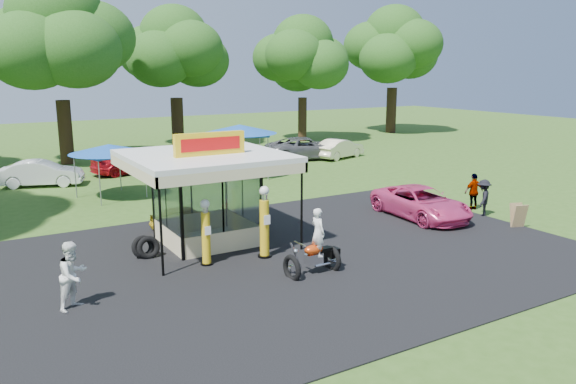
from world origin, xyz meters
name	(u,v)px	position (x,y,z in m)	size (l,w,h in m)	color
ground	(328,274)	(0.00, 0.00, 0.00)	(120.00, 120.00, 0.00)	#32531A
asphalt_apron	(295,256)	(0.00, 2.00, 0.02)	(20.00, 14.00, 0.04)	black
gas_station_kiosk	(206,196)	(-2.00, 4.99, 1.78)	(5.40, 5.40, 4.18)	white
gas_pump_left	(206,234)	(-2.98, 2.71, 1.08)	(0.42, 0.42, 2.25)	black
gas_pump_right	(264,224)	(-0.97, 2.40, 1.21)	(0.47, 0.47, 2.53)	black
motorcycle	(316,247)	(-0.29, 0.26, 0.86)	(1.88, 0.96, 2.21)	black
spare_tires	(146,247)	(-4.49, 4.42, 0.40)	(0.96, 0.57, 0.82)	black
a_frame_sign	(518,216)	(9.69, 0.41, 0.50)	(0.61, 0.66, 0.99)	#593819
kiosk_car	(186,217)	(-2.00, 7.20, 0.48)	(1.13, 2.82, 0.96)	gold
pink_sedan	(421,203)	(7.37, 3.57, 0.68)	(2.26, 4.89, 1.36)	#E03D7D
spectator_west	(73,275)	(-7.36, 1.38, 0.94)	(0.92, 0.71, 1.89)	white
spectator_east_a	(484,198)	(9.96, 2.42, 0.82)	(1.06, 0.61, 1.63)	black
spectator_east_b	(474,192)	(10.52, 3.45, 0.84)	(0.99, 0.41, 1.69)	gray
bg_car_a	(41,173)	(-5.80, 19.31, 0.72)	(1.52, 4.35, 1.43)	white
bg_car_b	(130,162)	(-0.54, 20.68, 0.69)	(1.93, 4.74, 1.38)	red
bg_car_c	(195,159)	(3.15, 19.26, 0.76)	(1.80, 4.47, 1.52)	#A5A5A9
bg_car_d	(306,148)	(11.78, 19.78, 0.79)	(2.63, 5.70, 1.59)	#545557
bg_car_e	(340,149)	(14.14, 18.92, 0.70)	(1.48, 4.25, 1.40)	#F6E8BC
tent_west	(109,149)	(-3.19, 14.49, 2.45)	(3.87, 3.87, 2.70)	gray
tent_east	(240,130)	(4.91, 16.34, 2.82)	(4.46, 4.46, 3.11)	gray
oak_far_c	(58,47)	(-3.23, 26.46, 7.72)	(10.32, 10.32, 12.16)	black
oak_far_d	(175,59)	(6.31, 30.97, 7.09)	(9.35, 9.35, 11.13)	black
oak_far_e	(303,63)	(17.15, 28.75, 6.83)	(8.98, 8.98, 10.69)	black
oak_far_f	(393,53)	(28.45, 29.87, 7.83)	(10.12, 10.12, 12.19)	black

